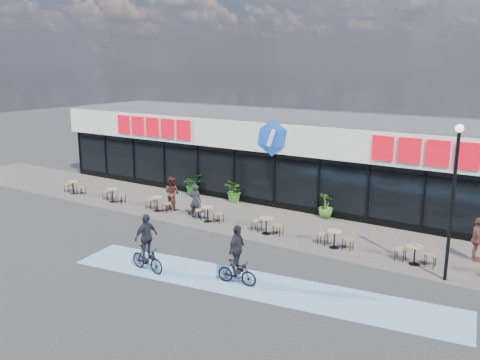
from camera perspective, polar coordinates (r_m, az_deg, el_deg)
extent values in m
plane|color=#28282B|center=(21.18, -5.56, -7.74)|extent=(120.00, 120.00, 0.00)
cube|color=#5D5652|center=(24.64, 0.97, -4.53)|extent=(44.00, 5.00, 0.10)
cube|color=#6897C5|center=(17.92, 1.65, -11.68)|extent=(14.17, 4.13, 0.01)
cube|color=black|center=(28.92, 6.77, 1.02)|extent=(30.00, 6.00, 3.00)
cube|color=beige|center=(28.41, 6.76, 5.41)|extent=(30.60, 6.30, 1.50)
cube|color=#47474C|center=(28.45, 6.94, 7.04)|extent=(30.60, 6.30, 0.10)
cube|color=navy|center=(25.98, 3.88, 3.19)|extent=(30.60, 0.08, 0.18)
cube|color=black|center=(26.06, 3.88, 2.33)|extent=(30.00, 0.06, 0.08)
cube|color=black|center=(26.64, 3.81, -2.85)|extent=(30.00, 0.10, 0.40)
cube|color=red|center=(30.33, -9.72, 5.90)|extent=(5.63, 0.18, 1.10)
cube|color=red|center=(22.86, 21.38, 2.85)|extent=(5.63, 0.18, 1.10)
ellipsoid|color=blue|center=(25.64, 3.62, 4.76)|extent=(1.90, 0.24, 1.90)
cylinder|color=black|center=(35.91, -17.56, 2.87)|extent=(0.10, 0.10, 3.00)
cylinder|color=black|center=(34.04, -14.86, 2.50)|extent=(0.10, 0.10, 3.00)
cylinder|color=black|center=(32.25, -11.86, 2.09)|extent=(0.10, 0.10, 3.00)
cylinder|color=black|center=(30.57, -8.53, 1.63)|extent=(0.10, 0.10, 3.00)
cylinder|color=black|center=(29.00, -4.81, 1.10)|extent=(0.10, 0.10, 3.00)
cylinder|color=black|center=(27.57, -0.70, 0.52)|extent=(0.10, 0.10, 3.00)
cylinder|color=black|center=(26.30, 3.84, -0.13)|extent=(0.10, 0.10, 3.00)
cylinder|color=black|center=(25.22, 8.80, -0.84)|extent=(0.10, 0.10, 3.00)
cylinder|color=black|center=(24.34, 14.17, -1.60)|extent=(0.10, 0.10, 3.00)
cylinder|color=black|center=(23.70, 19.88, -2.39)|extent=(0.10, 0.10, 3.00)
cylinder|color=black|center=(18.60, 22.68, -2.93)|extent=(0.12, 0.12, 5.21)
sphere|color=#FFF2CC|center=(18.08, 23.43, 5.34)|extent=(0.28, 0.28, 0.28)
cylinder|color=tan|center=(30.65, -18.26, -0.17)|extent=(0.60, 0.60, 0.04)
cylinder|color=black|center=(30.73, -18.22, -0.80)|extent=(0.06, 0.06, 0.70)
cylinder|color=black|center=(30.82, -18.17, -1.45)|extent=(0.40, 0.40, 0.02)
cylinder|color=tan|center=(28.27, -14.16, -0.99)|extent=(0.60, 0.60, 0.04)
cylinder|color=black|center=(28.36, -14.12, -1.67)|extent=(0.06, 0.06, 0.70)
cylinder|color=black|center=(28.45, -14.08, -2.37)|extent=(0.40, 0.40, 0.02)
cylinder|color=tan|center=(26.07, -9.33, -1.94)|extent=(0.60, 0.60, 0.04)
cylinder|color=black|center=(26.16, -9.30, -2.68)|extent=(0.06, 0.06, 0.70)
cylinder|color=black|center=(26.26, -9.27, -3.44)|extent=(0.40, 0.40, 0.02)
cylinder|color=tan|center=(24.09, -3.65, -3.05)|extent=(0.60, 0.60, 0.04)
cylinder|color=black|center=(24.19, -3.64, -3.85)|extent=(0.06, 0.06, 0.70)
cylinder|color=black|center=(24.30, -3.63, -4.66)|extent=(0.40, 0.40, 0.02)
cylinder|color=tan|center=(22.40, 2.97, -4.30)|extent=(0.60, 0.60, 0.04)
cylinder|color=black|center=(22.51, 2.96, -5.15)|extent=(0.06, 0.06, 0.70)
cylinder|color=black|center=(22.62, 2.95, -6.02)|extent=(0.40, 0.40, 0.02)
cylinder|color=tan|center=(21.07, 10.58, -5.66)|extent=(0.60, 0.60, 0.04)
cylinder|color=black|center=(21.18, 10.54, -6.55)|extent=(0.06, 0.06, 0.70)
cylinder|color=black|center=(21.30, 10.50, -7.47)|extent=(0.40, 0.40, 0.02)
cylinder|color=tan|center=(20.16, 19.08, -7.05)|extent=(0.60, 0.60, 0.04)
cylinder|color=black|center=(20.28, 19.01, -7.98)|extent=(0.06, 0.06, 0.70)
cylinder|color=black|center=(20.40, 18.93, -8.92)|extent=(0.40, 0.40, 0.02)
imported|color=#1F5217|center=(29.01, -5.35, -0.50)|extent=(1.01, 1.15, 1.22)
imported|color=#34691E|center=(27.43, -0.56, -1.22)|extent=(1.34, 1.24, 1.25)
imported|color=#36601B|center=(24.99, 9.61, -2.84)|extent=(0.85, 0.85, 1.25)
imported|color=black|center=(24.82, -5.05, -2.33)|extent=(0.70, 0.58, 1.66)
imported|color=#472019|center=(26.21, -7.64, -1.46)|extent=(0.85, 0.66, 1.74)
imported|color=brown|center=(21.37, 25.05, -6.07)|extent=(0.64, 1.07, 1.70)
imported|color=black|center=(17.79, -0.35, -10.34)|extent=(1.51, 0.58, 0.88)
imported|color=#222028|center=(17.46, -0.35, -7.75)|extent=(0.52, 1.04, 1.70)
imported|color=black|center=(19.13, -10.38, -8.70)|extent=(1.63, 0.60, 0.96)
imported|color=#22232A|center=(18.83, -10.49, -6.32)|extent=(0.52, 1.06, 1.75)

